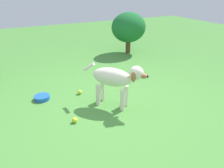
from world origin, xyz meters
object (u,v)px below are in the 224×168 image
at_px(water_bowl, 42,98).
at_px(tennis_ball_0, 80,92).
at_px(tennis_ball_1, 75,120).
at_px(dog, 116,78).

bearing_deg(water_bowl, tennis_ball_0, 171.46).
bearing_deg(tennis_ball_0, tennis_ball_1, 66.46).
bearing_deg(dog, tennis_ball_1, -117.34).
distance_m(tennis_ball_1, water_bowl, 0.81).
height_order(tennis_ball_0, tennis_ball_1, same).
height_order(tennis_ball_1, water_bowl, tennis_ball_1).
relative_size(tennis_ball_0, water_bowl, 0.30).
xyz_separation_m(tennis_ball_0, tennis_ball_1, (0.30, 0.69, 0.00)).
bearing_deg(tennis_ball_1, tennis_ball_0, -113.54).
distance_m(dog, tennis_ball_1, 0.74).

